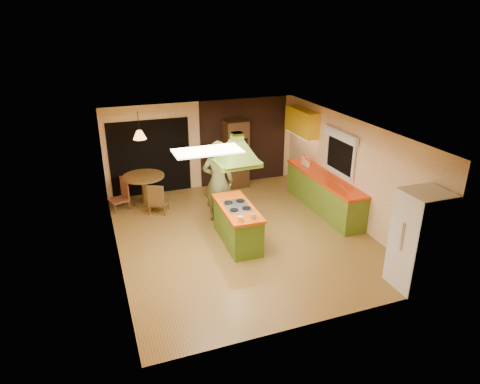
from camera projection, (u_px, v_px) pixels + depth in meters
name	position (u px, v px, depth m)	size (l,w,h in m)	color
ground	(242.00, 235.00, 9.84)	(6.50, 6.50, 0.00)	olive
room_walls	(242.00, 185.00, 9.35)	(5.50, 6.50, 6.50)	#FEE4B6
ceiling_plane	(242.00, 129.00, 8.87)	(6.50, 6.50, 0.00)	silver
brick_panel	(244.00, 141.00, 12.55)	(2.64, 0.03, 2.50)	#381E14
nook_opening	(150.00, 158.00, 11.75)	(2.20, 0.03, 2.10)	black
right_counter	(323.00, 193.00, 10.96)	(0.62, 3.05, 0.92)	olive
upper_cabinets	(302.00, 122.00, 11.81)	(0.34, 1.40, 0.70)	yellow
window_right	(341.00, 145.00, 10.36)	(0.12, 1.35, 1.06)	black
fluor_panel	(208.00, 151.00, 7.49)	(1.20, 0.60, 0.03)	white
kitchen_island	(237.00, 224.00, 9.39)	(0.75, 1.75, 0.88)	#4F791E
range_hood	(237.00, 144.00, 8.69)	(0.92, 0.68, 0.78)	#5C761D
man	(218.00, 182.00, 10.20)	(0.74, 0.48, 2.02)	#586033
refrigerator	(419.00, 240.00, 7.69)	(0.77, 0.73, 1.88)	white
wall_oven	(236.00, 154.00, 12.30)	(0.65, 0.61, 1.96)	#482D17
dining_table	(144.00, 184.00, 11.25)	(1.08, 1.08, 0.81)	brown
chair_left	(118.00, 195.00, 11.00)	(0.45, 0.45, 0.81)	brown
chair_near	(158.00, 198.00, 10.83)	(0.44, 0.44, 0.81)	brown
pendant_lamp	(140.00, 135.00, 10.74)	(0.34, 0.34, 0.22)	#FF9E3F
canister_large	(304.00, 160.00, 11.61)	(0.15, 0.15, 0.22)	beige
canister_medium	(306.00, 163.00, 11.51)	(0.12, 0.12, 0.17)	beige
canister_small	(308.00, 164.00, 11.41)	(0.12, 0.12, 0.16)	#FDEECC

